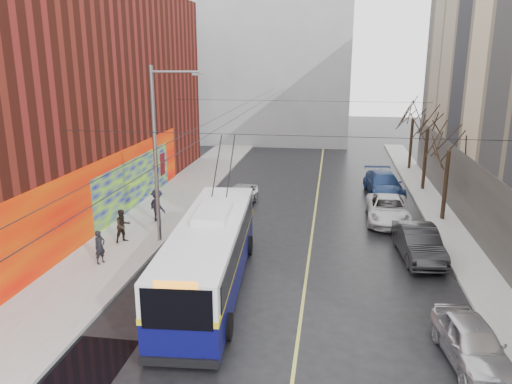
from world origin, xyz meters
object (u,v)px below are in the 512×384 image
Objects in this scene: tree_near at (450,137)px; parked_car_c at (388,209)px; parked_car_a at (472,343)px; parked_car_b at (419,243)px; tree_far at (414,110)px; following_car at (240,195)px; pedestrian_b at (123,226)px; tree_mid at (429,118)px; pedestrian_c at (157,206)px; trolleybus at (210,254)px; streetlight_pole at (158,151)px; pedestrian_a at (100,247)px; parked_car_d at (384,184)px.

parked_car_c is (-3.20, -0.58, -4.24)m from tree_near.
parked_car_a is 8.55m from parked_car_b.
tree_far is 15.57m from parked_car_c.
pedestrian_b is at bearing -112.04° from following_car.
tree_mid reaches higher than pedestrian_c.
pedestrian_c is at bearing -148.41° from tree_mid.
tree_mid is at bearing 68.58° from parked_car_c.
trolleybus is at bearing -122.66° from tree_mid.
pedestrian_a is (-1.83, -3.32, -3.91)m from streetlight_pole.
trolleybus reaches higher than pedestrian_c.
trolleybus is 5.80m from pedestrian_a.
pedestrian_a is (-16.97, -16.32, -4.31)m from tree_mid.
pedestrian_a is at bearing 152.62° from parked_car_a.
trolleybus is at bearing -88.33° from pedestrian_b.
parked_car_a is 14.12m from parked_car_c.
tree_far is 27.01m from pedestrian_b.
pedestrian_b is at bearing -129.69° from tree_far.
streetlight_pole is at bearing 138.85° from parked_car_a.
parked_car_d is (-0.61, 11.41, 0.01)m from parked_car_b.
pedestrian_b is at bearing -155.25° from parked_car_c.
tree_far is 3.45× the size of pedestrian_c.
pedestrian_b is (-14.72, -0.43, 0.23)m from parked_car_b.
pedestrian_b reaches higher than following_car.
parked_car_d is 3.47× the size of pedestrian_a.
pedestrian_b is at bearing 113.56° from pedestrian_c.
streetlight_pole is 1.35× the size of tree_mid.
following_car is 2.10× the size of pedestrian_c.
trolleybus is (-11.40, -17.78, -3.70)m from tree_mid.
tree_near is 15.39m from parked_car_a.
pedestrian_c is at bearing 119.16° from trolleybus.
following_car is at bearing 1.42° from pedestrian_a.
parked_car_c is (-1.20, 14.07, 0.03)m from parked_car_a.
parked_car_d is at bearing 58.20° from trolleybus.
trolleybus reaches higher than parked_car_a.
parked_car_d is 2.87× the size of pedestrian_c.
trolleybus is (-11.40, -24.78, -3.59)m from tree_far.
parked_car_d is at bearing 84.90° from parked_car_a.
following_car is at bearing 115.30° from parked_car_a.
pedestrian_a is (-14.97, 5.33, 0.24)m from parked_car_a.
pedestrian_b is at bearing 26.20° from pedestrian_a.
trolleybus is at bearing -114.70° from tree_far.
pedestrian_c is (-1.29, 2.90, -3.74)m from streetlight_pole.
tree_mid is at bearing 90.00° from tree_near.
parked_car_d is (-2.94, -8.70, -4.35)m from tree_far.
parked_car_b is 0.87× the size of parked_car_d.
pedestrian_b is at bearing 176.29° from parked_car_b.
trolleybus is (-11.40, -10.78, -3.43)m from tree_near.
pedestrian_b reaches higher than parked_car_b.
streetlight_pole is at bearing -158.38° from tree_near.
tree_near is at bearing 21.62° from streetlight_pole.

